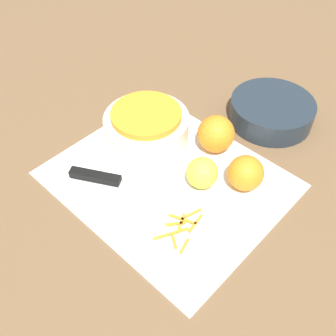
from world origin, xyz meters
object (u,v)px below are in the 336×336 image
object	(u,v)px
orange_left	(246,173)
orange_right	(216,134)
lemon	(202,173)
knife	(107,179)
bowl_dark	(271,111)
bowl_speckled	(147,127)

from	to	relation	value
orange_left	orange_right	bearing A→B (deg)	157.70
orange_right	lemon	world-z (taller)	orange_right
orange_left	lemon	world-z (taller)	orange_left
orange_left	lemon	bearing A→B (deg)	-139.18
lemon	orange_right	bearing A→B (deg)	114.85
lemon	knife	bearing A→B (deg)	-138.46
knife	orange_right	bearing A→B (deg)	38.04
bowl_dark	orange_right	world-z (taller)	orange_right
orange_left	orange_right	world-z (taller)	orange_right
bowl_dark	orange_left	bearing A→B (deg)	-70.06
lemon	bowl_dark	bearing A→B (deg)	92.92
bowl_speckled	knife	distance (m)	0.15
knife	lemon	distance (m)	0.19
bowl_dark	orange_left	distance (m)	0.23
bowl_dark	knife	distance (m)	0.41
bowl_dark	orange_right	size ratio (longest dim) A/B	2.42
knife	orange_left	size ratio (longest dim) A/B	3.14
lemon	bowl_speckled	bearing A→B (deg)	174.36
bowl_speckled	lemon	world-z (taller)	bowl_speckled
bowl_speckled	orange_left	distance (m)	0.24
orange_right	lemon	xyz separation A→B (m)	(0.05, -0.10, -0.01)
orange_right	bowl_dark	bearing A→B (deg)	79.00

